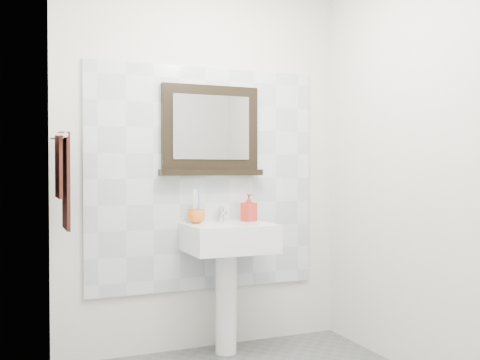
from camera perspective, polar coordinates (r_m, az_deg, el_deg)
name	(u,v)px	position (r m, az deg, el deg)	size (l,w,h in m)	color
back_wall	(204,164)	(3.82, -3.69, 1.66)	(2.00, 0.01, 2.50)	silver
front_wall	(431,159)	(1.88, 18.80, 2.06)	(2.00, 0.01, 2.50)	silver
left_wall	(67,161)	(2.52, -17.14, 1.84)	(0.01, 2.20, 2.50)	silver
right_wall	(434,163)	(3.37, 19.12, 1.65)	(0.01, 2.20, 2.50)	silver
splashback	(205,179)	(3.81, -3.63, 0.15)	(1.60, 0.02, 1.50)	silver
pedestal_sink	(228,252)	(3.68, -1.18, -7.30)	(0.55, 0.44, 0.96)	white
toothbrush_cup	(196,216)	(3.68, -4.44, -3.71)	(0.11, 0.11, 0.09)	orange
toothbrushes	(196,204)	(3.68, -4.44, -2.48)	(0.05, 0.04, 0.21)	white
soap_dispenser	(249,208)	(3.81, 0.91, -2.82)	(0.08, 0.09, 0.18)	#AD141E
framed_mirror	(210,133)	(3.80, -3.02, 4.83)	(0.71, 0.11, 0.60)	black
towel_bar	(61,137)	(3.36, -17.68, 4.22)	(0.07, 0.40, 0.03)	silver
hand_towel	(63,173)	(3.36, -17.54, 0.64)	(0.06, 0.30, 0.55)	black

